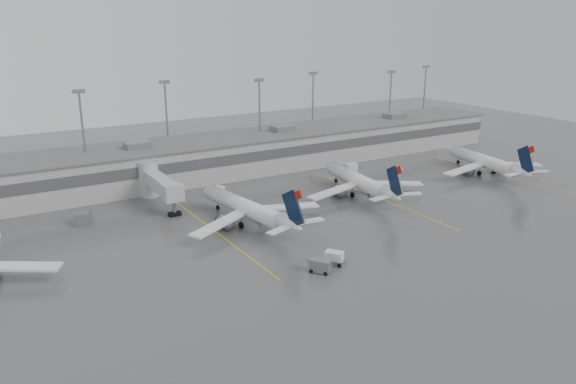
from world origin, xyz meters
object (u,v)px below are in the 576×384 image
jet_mid_right (360,181)px  baggage_tug (334,259)px  jet_mid_left (249,208)px  jet_far_right (486,162)px

jet_mid_right → baggage_tug: (-23.58, -23.97, -2.15)m
jet_mid_left → jet_mid_right: 26.74m
jet_mid_right → jet_far_right: bearing=4.0°
jet_mid_left → jet_mid_right: (26.53, 3.30, -0.03)m
jet_mid_left → jet_far_right: jet_mid_left is taller
jet_far_right → baggage_tug: (-57.92, -21.88, -2.17)m
jet_mid_left → baggage_tug: (2.96, -20.66, -2.18)m
jet_mid_left → baggage_tug: size_ratio=8.33×
jet_mid_right → baggage_tug: size_ratio=8.25×
jet_mid_left → jet_mid_right: bearing=-0.7°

